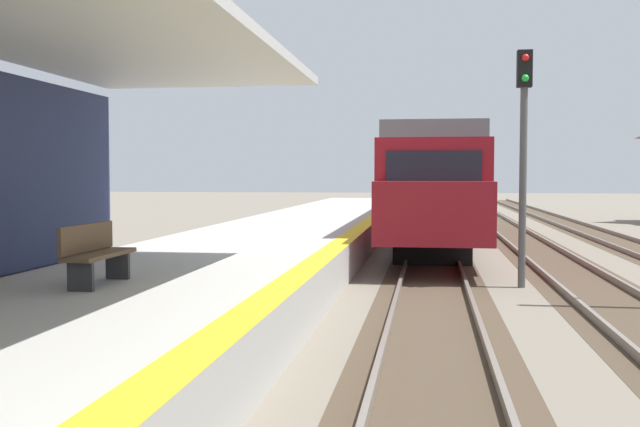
{
  "coord_description": "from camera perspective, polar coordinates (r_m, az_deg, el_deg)",
  "views": [
    {
      "loc": [
        1.8,
        5.27,
        2.48
      ],
      "look_at": [
        0.72,
        12.47,
        2.1
      ],
      "focal_mm": 41.08,
      "sensor_mm": 36.0,
      "label": 1
    }
  ],
  "objects": [
    {
      "name": "station_platform",
      "position": [
        11.74,
        -13.23,
        -7.05
      ],
      "size": [
        5.0,
        80.0,
        0.91
      ],
      "color": "#B7B5AD",
      "rests_on": "ground"
    },
    {
      "name": "track_pair_nearest_platform",
      "position": [
        14.93,
        8.82,
        -6.42
      ],
      "size": [
        2.34,
        120.0,
        0.16
      ],
      "color": "#4C3D2D",
      "rests_on": "ground"
    },
    {
      "name": "track_pair_middle",
      "position": [
        15.34,
        21.71,
        -6.35
      ],
      "size": [
        2.34,
        120.0,
        0.16
      ],
      "color": "#4C3D2D",
      "rests_on": "ground"
    },
    {
      "name": "approaching_train",
      "position": [
        26.78,
        8.73,
        2.31
      ],
      "size": [
        2.93,
        19.6,
        4.76
      ],
      "color": "maroon",
      "rests_on": "ground"
    },
    {
      "name": "rail_signal_post",
      "position": [
        16.68,
        15.57,
        5.33
      ],
      "size": [
        0.32,
        0.34,
        5.2
      ],
      "color": "#4C4C4C",
      "rests_on": "ground"
    },
    {
      "name": "platform_bench",
      "position": [
        11.03,
        -17.11,
        -2.89
      ],
      "size": [
        0.45,
        1.6,
        0.88
      ],
      "color": "brown",
      "rests_on": "station_platform"
    }
  ]
}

